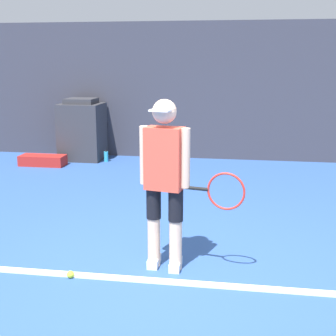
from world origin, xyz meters
The scene contains 8 objects.
ground_plane centered at (0.00, 0.00, 0.00)m, with size 24.00×24.00×0.00m, color #2D5193.
back_wall centered at (0.00, 5.41, 1.32)m, with size 24.00×0.10×2.65m.
court_baseline centered at (0.00, 0.00, 0.01)m, with size 21.60×0.10×0.01m.
tennis_player centered at (-0.02, 0.31, 0.89)m, with size 0.98×0.32×1.60m.
tennis_ball centered at (-0.85, -0.05, 0.03)m, with size 0.07×0.07×0.07m.
covered_chair centered at (-2.45, 4.95, 0.57)m, with size 0.81×0.74×1.20m.
equipment_bag centered at (-3.01, 4.27, 0.10)m, with size 0.84×0.35×0.19m.
water_bottle centered at (-1.93, 4.78, 0.10)m, with size 0.08×0.08×0.22m.
Camera 1 is at (0.65, -3.78, 1.95)m, focal length 50.00 mm.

